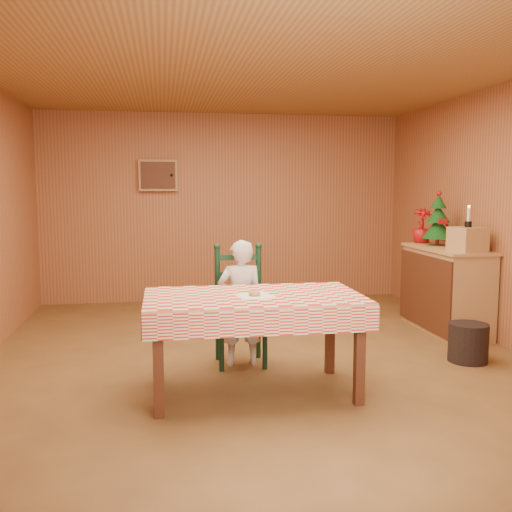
{
  "coord_description": "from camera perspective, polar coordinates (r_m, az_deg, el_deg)",
  "views": [
    {
      "loc": [
        -0.85,
        -4.98,
        1.57
      ],
      "look_at": [
        0.0,
        0.2,
        0.95
      ],
      "focal_mm": 40.0,
      "sensor_mm": 36.0,
      "label": 1
    }
  ],
  "objects": [
    {
      "name": "flower_arrangement",
      "position": [
        7.03,
        16.25,
        2.93
      ],
      "size": [
        0.28,
        0.28,
        0.41
      ],
      "primitive_type": "imported",
      "rotation": [
        0.0,
        0.0,
        -0.25
      ],
      "color": "#9E0F0E",
      "rests_on": "shelf_unit"
    },
    {
      "name": "cabin_walls",
      "position": [
        5.58,
        -0.58,
        9.36
      ],
      "size": [
        5.1,
        6.05,
        2.65
      ],
      "color": "#A6633C",
      "rests_on": "ground"
    },
    {
      "name": "ground",
      "position": [
        5.29,
        0.36,
        -10.53
      ],
      "size": [
        6.0,
        6.0,
        0.0
      ],
      "primitive_type": "plane",
      "color": "brown",
      "rests_on": "ground"
    },
    {
      "name": "shelf_unit",
      "position": [
        6.64,
        18.42,
        -3.18
      ],
      "size": [
        0.54,
        1.24,
        0.93
      ],
      "color": "tan",
      "rests_on": "ground"
    },
    {
      "name": "christmas_tree",
      "position": [
        6.78,
        17.74,
        3.39
      ],
      "size": [
        0.34,
        0.34,
        0.62
      ],
      "color": "#502715",
      "rests_on": "shelf_unit"
    },
    {
      "name": "storage_bin",
      "position": [
        5.6,
        20.46,
        -8.12
      ],
      "size": [
        0.37,
        0.37,
        0.35
      ],
      "primitive_type": "cylinder",
      "rotation": [
        0.0,
        0.0,
        0.04
      ],
      "color": "black",
      "rests_on": "ground"
    },
    {
      "name": "ladder_chair",
      "position": [
        5.15,
        -1.63,
        -5.21
      ],
      "size": [
        0.44,
        0.4,
        1.08
      ],
      "color": "black",
      "rests_on": "ground"
    },
    {
      "name": "candle_set",
      "position": [
        6.21,
        20.47,
        3.31
      ],
      "size": [
        0.07,
        0.07,
        0.22
      ],
      "color": "black",
      "rests_on": "crate"
    },
    {
      "name": "crate",
      "position": [
        6.22,
        20.4,
        1.57
      ],
      "size": [
        0.35,
        0.35,
        0.25
      ],
      "primitive_type": "cube",
      "rotation": [
        0.0,
        0.0,
        0.19
      ],
      "color": "tan",
      "rests_on": "shelf_unit"
    },
    {
      "name": "seated_child",
      "position": [
        5.09,
        -1.55,
        -4.69
      ],
      "size": [
        0.41,
        0.27,
        1.12
      ],
      "primitive_type": "imported",
      "rotation": [
        0.0,
        0.0,
        3.14
      ],
      "color": "silver",
      "rests_on": "ground"
    },
    {
      "name": "napkin",
      "position": [
        4.29,
        -0.15,
        -4.0
      ],
      "size": [
        0.31,
        0.31,
        0.0
      ],
      "primitive_type": "cube",
      "rotation": [
        0.0,
        0.0,
        0.23
      ],
      "color": "white",
      "rests_on": "dining_table"
    },
    {
      "name": "dining_table",
      "position": [
        4.35,
        -0.26,
        -4.96
      ],
      "size": [
        1.66,
        0.96,
        0.77
      ],
      "color": "#502715",
      "rests_on": "ground"
    },
    {
      "name": "donut",
      "position": [
        4.29,
        -0.15,
        -3.78
      ],
      "size": [
        0.12,
        0.12,
        0.03
      ],
      "primitive_type": "torus",
      "rotation": [
        0.0,
        0.0,
        0.4
      ],
      "color": "#B48340",
      "rests_on": "napkin"
    }
  ]
}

